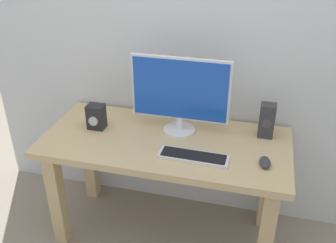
# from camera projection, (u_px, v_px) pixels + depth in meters

# --- Properties ---
(ground_plane) EXTENTS (6.00, 6.00, 0.00)m
(ground_plane) POSITION_uv_depth(u_px,v_px,m) (166.00, 230.00, 2.51)
(ground_plane) COLOR gray
(desk) EXTENTS (1.41, 0.64, 0.70)m
(desk) POSITION_uv_depth(u_px,v_px,m) (165.00, 158.00, 2.24)
(desk) COLOR tan
(desk) RESTS_ON ground_plane
(monitor) EXTENTS (0.56, 0.19, 0.45)m
(monitor) POSITION_uv_depth(u_px,v_px,m) (180.00, 93.00, 2.15)
(monitor) COLOR silver
(monitor) RESTS_ON desk
(keyboard_primary) EXTENTS (0.37, 0.12, 0.02)m
(keyboard_primary) POSITION_uv_depth(u_px,v_px,m) (194.00, 157.00, 2.01)
(keyboard_primary) COLOR silver
(keyboard_primary) RESTS_ON desk
(mouse) EXTENTS (0.07, 0.11, 0.04)m
(mouse) POSITION_uv_depth(u_px,v_px,m) (265.00, 162.00, 1.94)
(mouse) COLOR #333338
(mouse) RESTS_ON desk
(speaker_right) EXTENTS (0.09, 0.08, 0.20)m
(speaker_right) POSITION_uv_depth(u_px,v_px,m) (267.00, 120.00, 2.16)
(speaker_right) COLOR #333338
(speaker_right) RESTS_ON desk
(audio_controller) EXTENTS (0.10, 0.09, 0.15)m
(audio_controller) POSITION_uv_depth(u_px,v_px,m) (96.00, 117.00, 2.26)
(audio_controller) COLOR #232328
(audio_controller) RESTS_ON desk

